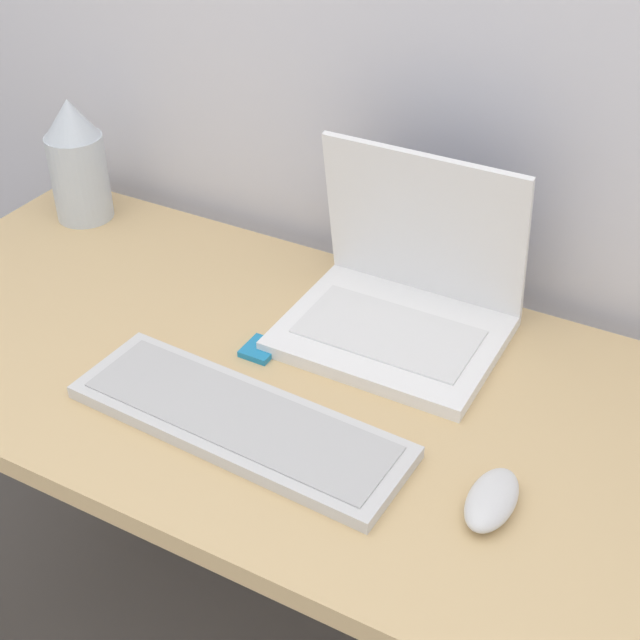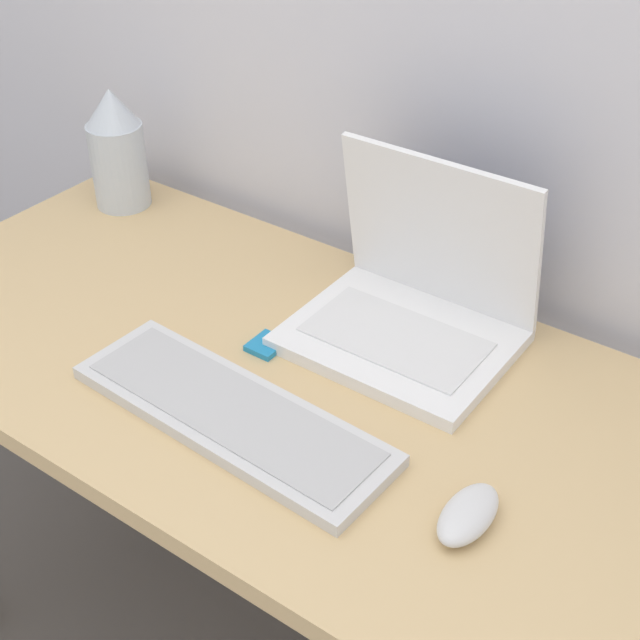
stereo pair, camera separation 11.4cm
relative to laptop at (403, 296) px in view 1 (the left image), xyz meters
The scene contains 6 objects.
desk 0.23m from the laptop, 102.65° to the right, with size 1.43×0.61×0.77m.
laptop is the anchor object (origin of this frame).
keyboard 0.31m from the laptop, 107.29° to the right, with size 0.46×0.16×0.02m.
mouse 0.36m from the laptop, 49.22° to the right, with size 0.05×0.11×0.03m.
vase 0.63m from the laptop, behind, with size 0.10×0.10×0.22m.
mp3_player 0.22m from the laptop, 135.23° to the right, with size 0.04×0.05×0.01m.
Camera 1 is at (0.44, -0.50, 1.54)m, focal length 50.00 mm.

